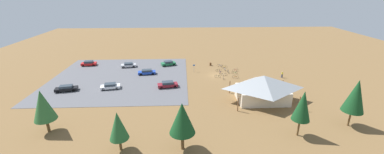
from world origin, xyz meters
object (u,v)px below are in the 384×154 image
Objects in this scene: bicycle_white_trailside at (223,78)px; bike_pavilion at (263,87)px; bicycle_purple_back_row at (220,73)px; car_silver_end_stall at (129,65)px; bicycle_blue_front_row at (228,71)px; car_blue_front_row at (147,72)px; pine_midwest at (43,105)px; bicycle_red_yard_front at (236,70)px; pine_far_east at (356,96)px; bicycle_black_yard_left at (219,70)px; bicycle_blue_near_porch at (220,66)px; car_black_back_corner at (66,88)px; car_maroon_aisle_side at (168,84)px; bicycle_yellow_yard_center at (224,67)px; pine_west at (118,126)px; pine_east at (303,106)px; bicycle_orange_edge_south at (236,77)px; car_white_mid_lot at (110,86)px; bicycle_silver_yard_right at (224,74)px; pine_center at (182,118)px; visitor_near_lot at (282,74)px; car_green_inner_stall at (168,63)px; lot_sign at (194,67)px; bicycle_white_mid_cluster at (225,69)px; car_red_near_entry at (89,63)px; bicycle_green_near_sign at (235,73)px; bicycle_teal_edge_north at (218,76)px; trash_bin at (211,64)px.

bike_pavilion is at bearing 115.41° from bicycle_white_trailside.
bike_pavilion is at bearing 110.17° from bicycle_purple_back_row.
bicycle_white_trailside is 0.36× the size of car_silver_end_stall.
bicycle_blue_front_row is 0.36× the size of car_blue_front_row.
pine_midwest reaches higher than bicycle_red_yard_front.
pine_far_east is 34.38m from bicycle_black_yard_left.
pine_far_east is at bearing 128.40° from bicycle_white_trailside.
bicycle_blue_near_porch is (-0.93, -4.13, 0.03)m from bicycle_black_yard_left.
car_maroon_aisle_side is at bearing -176.89° from car_black_back_corner.
bicycle_black_yard_left is 0.39× the size of car_silver_end_stall.
bicycle_yellow_yard_center reaches higher than bicycle_black_yard_left.
pine_east is (-27.59, -2.47, 1.24)m from pine_west.
bike_pavilion is 7.47× the size of bicycle_red_yard_front.
bike_pavilion is at bearing 171.16° from car_black_back_corner.
car_white_mid_lot reaches higher than bicycle_orange_edge_south.
bicycle_silver_yard_right is at bearing 79.63° from bicycle_yellow_yard_center.
car_white_mid_lot is (16.77, -22.75, -4.46)m from pine_center.
pine_far_east is 5.29× the size of bicycle_white_trailside.
car_blue_front_row is 2.76× the size of visitor_near_lot.
bicycle_black_yard_left is 15.66m from car_green_inner_stall.
pine_east is 4.66× the size of bicycle_orange_edge_south.
bicycle_yellow_yard_center reaches higher than bicycle_orange_edge_south.
lot_sign is 8.95m from bicycle_blue_near_porch.
car_green_inner_stall is (22.64, -37.12, -4.58)m from pine_east.
bicycle_orange_edge_south is (4.54, -25.71, -4.95)m from pine_east.
car_black_back_corner is (40.44, 6.54, 0.34)m from bicycle_orange_edge_south.
pine_east is 4.50× the size of bicycle_white_mid_cluster.
bike_pavilion reaches higher than bicycle_purple_back_row.
pine_far_east is at bearing 158.72° from car_white_mid_lot.
pine_center is 4.26× the size of bicycle_blue_front_row.
bicycle_orange_edge_south is at bearing 163.72° from car_red_near_entry.
bicycle_blue_near_porch is (3.86, -4.13, 0.03)m from bicycle_red_yard_front.
bicycle_red_yard_front is 0.37× the size of car_red_near_entry.
bicycle_white_trailside is at bearing -125.62° from pine_west.
bicycle_green_near_sign is 0.94× the size of bicycle_black_yard_left.
bicycle_blue_near_porch reaches higher than bicycle_blue_front_row.
bicycle_black_yard_left is (4.10, -2.25, -0.00)m from bicycle_green_near_sign.
bicycle_teal_edge_north is 39.23m from car_red_near_entry.
bicycle_black_yard_left is (-1.68, 5.46, -0.10)m from trash_bin.
bicycle_green_near_sign is at bearing 126.57° from bicycle_white_mid_cluster.
lot_sign is at bearing -158.01° from car_black_back_corner.
car_silver_end_stall is (28.01, -4.15, 0.31)m from bicycle_white_mid_cluster.
bike_pavilion is 23.57m from bicycle_blue_near_porch.
pine_center reaches higher than bicycle_teal_edge_north.
bicycle_white_mid_cluster is 7.02m from bicycle_white_trailside.
pine_midwest reaches higher than bicycle_black_yard_left.
bicycle_blue_front_row is at bearing 107.28° from bicycle_white_mid_cluster.
car_silver_end_stall is (28.26, -1.96, 0.31)m from bicycle_yellow_yard_center.
bicycle_black_yard_left is at bearing -162.02° from car_black_back_corner.
bicycle_black_yard_left is 1.00× the size of bicycle_silver_yard_right.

